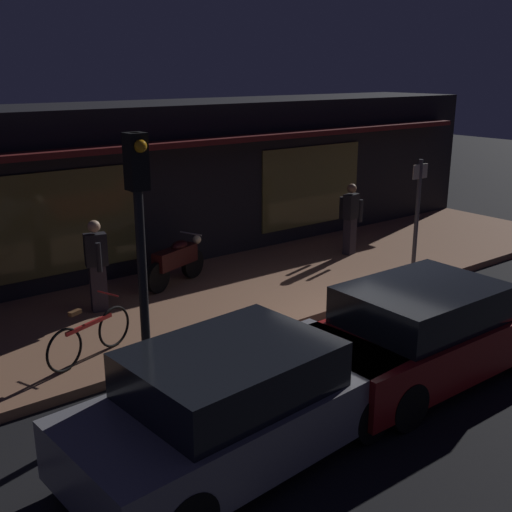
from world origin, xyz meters
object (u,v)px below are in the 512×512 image
(sign_post, at_px, (417,209))
(parked_car_near, at_px, (238,403))
(bicycle_parked, at_px, (90,336))
(motorcycle, at_px, (176,261))
(person_photographer, at_px, (97,264))
(person_bystander, at_px, (350,217))
(parked_car_far, at_px, (425,331))
(traffic_light_pole, at_px, (140,224))

(sign_post, bearing_deg, parked_car_near, -156.44)
(bicycle_parked, height_order, sign_post, sign_post)
(motorcycle, xyz_separation_m, person_photographer, (-1.84, -0.40, 0.38))
(person_bystander, distance_m, parked_car_far, 5.83)
(person_bystander, height_order, parked_car_far, person_bystander)
(person_bystander, bearing_deg, bicycle_parked, -167.78)
(sign_post, height_order, parked_car_near, sign_post)
(motorcycle, bearing_deg, bicycle_parked, -142.24)
(sign_post, bearing_deg, bicycle_parked, 178.38)
(parked_car_far, bearing_deg, motorcycle, 100.11)
(person_bystander, distance_m, sign_post, 1.81)
(motorcycle, bearing_deg, traffic_light_pole, -125.82)
(traffic_light_pole, distance_m, parked_car_near, 2.53)
(motorcycle, distance_m, person_bystander, 4.38)
(parked_car_far, bearing_deg, bicycle_parked, 139.22)
(bicycle_parked, relative_size, person_bystander, 0.94)
(parked_car_far, bearing_deg, person_bystander, 54.66)
(person_photographer, height_order, parked_car_near, person_photographer)
(bicycle_parked, xyz_separation_m, person_photographer, (0.93, 1.75, 0.52))
(person_bystander, bearing_deg, sign_post, -84.27)
(motorcycle, xyz_separation_m, sign_post, (4.50, -2.35, 0.86))
(traffic_light_pole, bearing_deg, parked_car_near, -83.65)
(person_photographer, xyz_separation_m, parked_car_near, (-0.52, -4.94, -0.32))
(sign_post, distance_m, parked_car_near, 7.53)
(person_bystander, bearing_deg, traffic_light_pole, -156.88)
(person_photographer, height_order, parked_car_far, person_photographer)
(bicycle_parked, bearing_deg, parked_car_far, -40.78)
(bicycle_parked, xyz_separation_m, sign_post, (7.27, -0.21, 1.00))
(sign_post, bearing_deg, person_bystander, 95.73)
(motorcycle, relative_size, person_bystander, 0.98)
(person_bystander, relative_size, parked_car_far, 0.41)
(traffic_light_pole, relative_size, parked_car_far, 0.87)
(traffic_light_pole, distance_m, parked_car_far, 4.33)
(motorcycle, height_order, bicycle_parked, motorcycle)
(traffic_light_pole, relative_size, parked_car_near, 0.85)
(sign_post, xyz_separation_m, traffic_light_pole, (-7.06, -1.20, 0.97))
(person_photographer, xyz_separation_m, sign_post, (6.34, -1.95, 0.48))
(parked_car_near, xyz_separation_m, parked_car_far, (3.32, -0.02, 0.00))
(person_photographer, bearing_deg, person_bystander, -1.99)
(person_photographer, distance_m, parked_car_near, 4.98)
(person_bystander, xyz_separation_m, traffic_light_pole, (-6.88, -2.94, 1.45))
(bicycle_parked, height_order, person_photographer, person_photographer)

